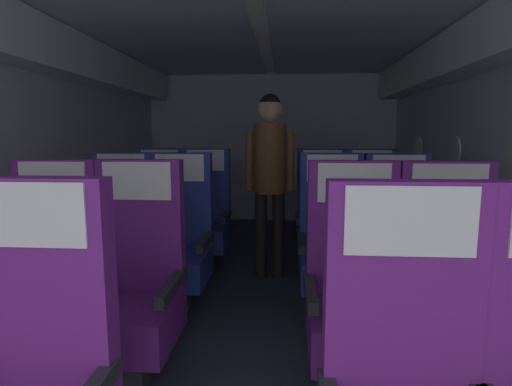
{
  "coord_description": "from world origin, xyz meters",
  "views": [
    {
      "loc": [
        0.21,
        0.27,
        1.27
      ],
      "look_at": [
        -0.05,
        3.92,
        0.75
      ],
      "focal_mm": 28.47,
      "sensor_mm": 36.0,
      "label": 1
    }
  ],
  "objects_px": {
    "seat_b_right_window": "(353,296)",
    "flight_attendant": "(270,166)",
    "seat_c_left_window": "(120,243)",
    "seat_d_right_window": "(321,221)",
    "seat_c_right_window": "(331,247)",
    "seat_c_left_aisle": "(178,245)",
    "seat_c_right_aisle": "(398,249)",
    "seat_b_left_window": "(50,288)",
    "seat_b_left_aisle": "(135,289)",
    "seat_b_right_aisle": "(449,299)",
    "seat_d_left_aisle": "(205,219)",
    "seat_d_right_aisle": "(371,222)",
    "seat_d_left_window": "(159,218)"
  },
  "relations": [
    {
      "from": "seat_c_right_window",
      "to": "seat_b_left_aisle",
      "type": "bearing_deg",
      "value": -140.92
    },
    {
      "from": "seat_b_right_window",
      "to": "seat_c_right_aisle",
      "type": "bearing_deg",
      "value": 62.78
    },
    {
      "from": "seat_b_left_window",
      "to": "seat_c_left_aisle",
      "type": "xyz_separation_m",
      "value": [
        0.45,
        0.89,
        0.0
      ]
    },
    {
      "from": "seat_b_left_window",
      "to": "seat_b_left_aisle",
      "type": "height_order",
      "value": "same"
    },
    {
      "from": "seat_b_right_window",
      "to": "seat_d_left_window",
      "type": "distance_m",
      "value": 2.41
    },
    {
      "from": "seat_c_right_aisle",
      "to": "seat_c_right_window",
      "type": "distance_m",
      "value": 0.47
    },
    {
      "from": "seat_b_left_aisle",
      "to": "seat_c_left_window",
      "type": "height_order",
      "value": "same"
    },
    {
      "from": "seat_b_left_window",
      "to": "seat_d_right_aisle",
      "type": "distance_m",
      "value": 2.74
    },
    {
      "from": "seat_c_right_aisle",
      "to": "seat_b_left_window",
      "type": "bearing_deg",
      "value": -156.32
    },
    {
      "from": "seat_b_left_aisle",
      "to": "seat_d_right_window",
      "type": "bearing_deg",
      "value": 58.0
    },
    {
      "from": "seat_d_left_aisle",
      "to": "seat_c_left_window",
      "type": "bearing_deg",
      "value": -117.4
    },
    {
      "from": "seat_b_left_window",
      "to": "seat_d_left_aisle",
      "type": "bearing_deg",
      "value": 75.52
    },
    {
      "from": "seat_b_right_aisle",
      "to": "seat_c_right_window",
      "type": "bearing_deg",
      "value": 117.18
    },
    {
      "from": "seat_b_left_aisle",
      "to": "seat_d_left_window",
      "type": "relative_size",
      "value": 1.0
    },
    {
      "from": "seat_b_right_aisle",
      "to": "seat_c_left_window",
      "type": "height_order",
      "value": "same"
    },
    {
      "from": "seat_d_right_aisle",
      "to": "flight_attendant",
      "type": "distance_m",
      "value": 1.11
    },
    {
      "from": "seat_b_left_window",
      "to": "seat_b_right_window",
      "type": "bearing_deg",
      "value": 0.1
    },
    {
      "from": "seat_b_right_aisle",
      "to": "seat_d_right_aisle",
      "type": "height_order",
      "value": "same"
    },
    {
      "from": "seat_d_left_window",
      "to": "seat_d_left_aisle",
      "type": "distance_m",
      "value": 0.46
    },
    {
      "from": "seat_c_left_window",
      "to": "seat_c_left_aisle",
      "type": "bearing_deg",
      "value": -2.16
    },
    {
      "from": "seat_b_left_aisle",
      "to": "seat_d_left_aisle",
      "type": "relative_size",
      "value": 1.0
    },
    {
      "from": "seat_d_right_window",
      "to": "seat_b_left_aisle",
      "type": "bearing_deg",
      "value": -122.0
    },
    {
      "from": "seat_c_right_window",
      "to": "seat_d_right_aisle",
      "type": "distance_m",
      "value": 1.02
    },
    {
      "from": "seat_c_left_aisle",
      "to": "seat_c_right_aisle",
      "type": "bearing_deg",
      "value": 0.19
    },
    {
      "from": "seat_b_right_window",
      "to": "seat_c_left_aisle",
      "type": "bearing_deg",
      "value": 141.83
    },
    {
      "from": "seat_c_left_aisle",
      "to": "seat_c_right_aisle",
      "type": "distance_m",
      "value": 1.59
    },
    {
      "from": "seat_b_right_aisle",
      "to": "seat_c_left_aisle",
      "type": "height_order",
      "value": "same"
    },
    {
      "from": "seat_c_left_window",
      "to": "seat_c_right_aisle",
      "type": "relative_size",
      "value": 1.0
    },
    {
      "from": "seat_b_right_aisle",
      "to": "seat_b_left_aisle",
      "type": "bearing_deg",
      "value": 179.59
    },
    {
      "from": "seat_c_right_window",
      "to": "seat_d_right_window",
      "type": "distance_m",
      "value": 0.89
    },
    {
      "from": "seat_c_left_aisle",
      "to": "seat_c_right_window",
      "type": "xyz_separation_m",
      "value": [
        1.12,
        0.02,
        0.0
      ]
    },
    {
      "from": "seat_b_right_aisle",
      "to": "flight_attendant",
      "type": "relative_size",
      "value": 0.7
    },
    {
      "from": "seat_b_right_window",
      "to": "seat_c_right_window",
      "type": "bearing_deg",
      "value": 90.51
    },
    {
      "from": "seat_c_right_aisle",
      "to": "seat_c_left_aisle",
      "type": "bearing_deg",
      "value": -179.81
    },
    {
      "from": "seat_b_right_aisle",
      "to": "flight_attendant",
      "type": "distance_m",
      "value": 1.93
    },
    {
      "from": "seat_d_left_aisle",
      "to": "flight_attendant",
      "type": "distance_m",
      "value": 0.86
    },
    {
      "from": "seat_b_right_window",
      "to": "seat_c_left_aisle",
      "type": "height_order",
      "value": "same"
    },
    {
      "from": "seat_d_left_window",
      "to": "seat_d_left_aisle",
      "type": "relative_size",
      "value": 1.0
    },
    {
      "from": "seat_b_left_window",
      "to": "seat_d_right_window",
      "type": "distance_m",
      "value": 2.4
    },
    {
      "from": "seat_c_left_aisle",
      "to": "flight_attendant",
      "type": "xyz_separation_m",
      "value": [
        0.65,
        0.7,
        0.53
      ]
    },
    {
      "from": "seat_c_left_aisle",
      "to": "seat_d_right_aisle",
      "type": "height_order",
      "value": "same"
    },
    {
      "from": "seat_b_right_window",
      "to": "flight_attendant",
      "type": "relative_size",
      "value": 0.7
    },
    {
      "from": "seat_b_left_window",
      "to": "seat_c_right_aisle",
      "type": "distance_m",
      "value": 2.24
    },
    {
      "from": "seat_c_left_window",
      "to": "seat_d_right_window",
      "type": "distance_m",
      "value": 1.82
    },
    {
      "from": "seat_b_right_window",
      "to": "seat_d_left_aisle",
      "type": "relative_size",
      "value": 1.0
    },
    {
      "from": "seat_b_left_window",
      "to": "seat_c_left_window",
      "type": "bearing_deg",
      "value": 89.92
    },
    {
      "from": "seat_b_left_window",
      "to": "seat_c_right_aisle",
      "type": "xyz_separation_m",
      "value": [
        2.05,
        0.9,
        0.0
      ]
    },
    {
      "from": "seat_b_right_aisle",
      "to": "seat_c_left_aisle",
      "type": "bearing_deg",
      "value": 150.67
    },
    {
      "from": "seat_c_left_window",
      "to": "seat_d_right_window",
      "type": "bearing_deg",
      "value": 29.53
    },
    {
      "from": "seat_b_right_window",
      "to": "seat_c_left_window",
      "type": "height_order",
      "value": "same"
    }
  ]
}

